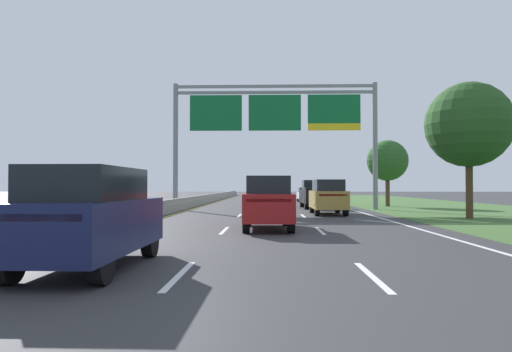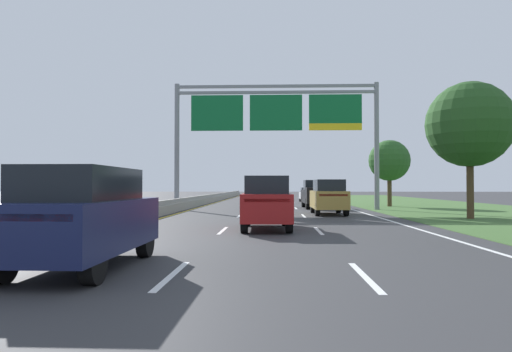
# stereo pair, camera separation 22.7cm
# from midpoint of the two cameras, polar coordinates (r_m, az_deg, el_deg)

# --- Properties ---
(ground_plane) EXTENTS (220.00, 220.00, 0.00)m
(ground_plane) POSITION_cam_midpoint_polar(r_m,az_deg,el_deg) (33.47, 2.16, -4.20)
(ground_plane) COLOR #333335
(lane_striping) EXTENTS (11.96, 106.00, 0.01)m
(lane_striping) POSITION_cam_midpoint_polar(r_m,az_deg,el_deg) (33.01, 2.16, -4.23)
(lane_striping) COLOR white
(lane_striping) RESTS_ON ground
(grass_verge_right) EXTENTS (14.00, 110.00, 0.02)m
(grass_verge_right) POSITION_cam_midpoint_polar(r_m,az_deg,el_deg) (36.26, 24.84, -3.84)
(grass_verge_right) COLOR #3D602D
(grass_verge_right) RESTS_ON ground
(median_barrier_concrete) EXTENTS (0.60, 110.00, 0.85)m
(median_barrier_concrete) POSITION_cam_midpoint_polar(r_m,az_deg,el_deg) (34.10, -9.02, -3.54)
(median_barrier_concrete) COLOR #99968E
(median_barrier_concrete) RESTS_ON ground
(overhead_sign_gantry) EXTENTS (15.06, 0.42, 9.32)m
(overhead_sign_gantry) POSITION_cam_midpoint_polar(r_m,az_deg,el_deg) (34.30, 2.66, 7.01)
(overhead_sign_gantry) COLOR gray
(overhead_sign_gantry) RESTS_ON ground
(pickup_truck_black) EXTENTS (2.12, 5.45, 2.20)m
(pickup_truck_black) POSITION_cam_midpoint_polar(r_m,az_deg,el_deg) (36.36, 7.62, -2.26)
(pickup_truck_black) COLOR black
(pickup_truck_black) RESTS_ON ground
(car_red_centre_lane_suv) EXTENTS (2.00, 4.74, 2.11)m
(car_red_centre_lane_suv) POSITION_cam_midpoint_polar(r_m,az_deg,el_deg) (18.54, 1.64, -3.18)
(car_red_centre_lane_suv) COLOR maroon
(car_red_centre_lane_suv) RESTS_ON ground
(car_navy_left_lane_suv) EXTENTS (1.94, 4.71, 2.11)m
(car_navy_left_lane_suv) POSITION_cam_midpoint_polar(r_m,az_deg,el_deg) (10.30, -19.78, -4.66)
(car_navy_left_lane_suv) COLOR #161E47
(car_navy_left_lane_suv) RESTS_ON ground
(car_gold_right_lane_suv) EXTENTS (1.90, 4.70, 2.11)m
(car_gold_right_lane_suv) POSITION_cam_midpoint_polar(r_m,az_deg,el_deg) (28.52, 9.13, -2.49)
(car_gold_right_lane_suv) COLOR #A38438
(car_gold_right_lane_suv) RESTS_ON ground
(car_white_right_lane_sedan) EXTENTS (1.86, 4.42, 1.57)m
(car_white_right_lane_sedan) POSITION_cam_midpoint_polar(r_m,az_deg,el_deg) (50.49, 6.62, -2.27)
(car_white_right_lane_sedan) COLOR silver
(car_white_right_lane_sedan) RESTS_ON ground
(roadside_tree_mid) EXTENTS (4.48, 4.48, 7.21)m
(roadside_tree_mid) POSITION_cam_midpoint_polar(r_m,az_deg,el_deg) (26.96, 25.02, 5.75)
(roadside_tree_mid) COLOR #4C3823
(roadside_tree_mid) RESTS_ON ground
(roadside_tree_far) EXTENTS (3.44, 3.44, 5.60)m
(roadside_tree_far) POSITION_cam_midpoint_polar(r_m,az_deg,el_deg) (40.57, 16.24, 1.82)
(roadside_tree_far) COLOR #4C3823
(roadside_tree_far) RESTS_ON ground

